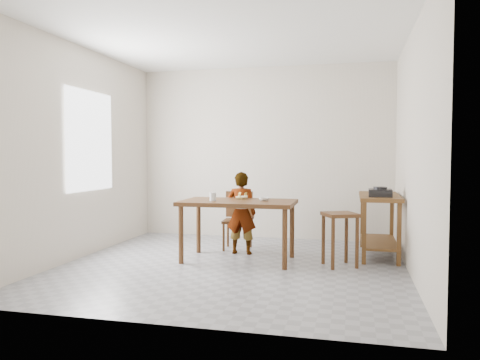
% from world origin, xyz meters
% --- Properties ---
extents(floor, '(4.00, 4.00, 0.04)m').
position_xyz_m(floor, '(0.00, 0.00, -0.02)').
color(floor, gray).
rests_on(floor, ground).
extents(ceiling, '(4.00, 4.00, 0.04)m').
position_xyz_m(ceiling, '(0.00, 0.00, 2.72)').
color(ceiling, white).
rests_on(ceiling, wall_back).
extents(wall_back, '(4.00, 0.04, 2.70)m').
position_xyz_m(wall_back, '(0.00, 2.02, 1.35)').
color(wall_back, beige).
rests_on(wall_back, ground).
extents(wall_front, '(4.00, 0.04, 2.70)m').
position_xyz_m(wall_front, '(0.00, -2.02, 1.35)').
color(wall_front, beige).
rests_on(wall_front, ground).
extents(wall_left, '(0.04, 4.00, 2.70)m').
position_xyz_m(wall_left, '(-2.02, 0.00, 1.35)').
color(wall_left, beige).
rests_on(wall_left, ground).
extents(wall_right, '(0.04, 4.00, 2.70)m').
position_xyz_m(wall_right, '(2.02, 0.00, 1.35)').
color(wall_right, beige).
rests_on(wall_right, ground).
extents(window_pane, '(0.02, 1.10, 1.30)m').
position_xyz_m(window_pane, '(-1.97, 0.20, 1.50)').
color(window_pane, white).
rests_on(window_pane, wall_left).
extents(dining_table, '(1.40, 0.80, 0.75)m').
position_xyz_m(dining_table, '(0.00, 0.30, 0.38)').
color(dining_table, '#442712').
rests_on(dining_table, floor).
extents(prep_counter, '(0.50, 1.20, 0.80)m').
position_xyz_m(prep_counter, '(1.72, 1.00, 0.40)').
color(prep_counter, '#563618').
rests_on(prep_counter, floor).
extents(child, '(0.40, 0.26, 1.09)m').
position_xyz_m(child, '(-0.06, 0.70, 0.55)').
color(child, silver).
rests_on(child, floor).
extents(dining_chair, '(0.42, 0.42, 0.80)m').
position_xyz_m(dining_chair, '(-0.18, 0.98, 0.40)').
color(dining_chair, '#442712').
rests_on(dining_chair, floor).
extents(stool, '(0.48, 0.48, 0.63)m').
position_xyz_m(stool, '(1.24, 0.29, 0.32)').
color(stool, '#442712').
rests_on(stool, floor).
extents(glass_tumbler, '(0.10, 0.10, 0.10)m').
position_xyz_m(glass_tumbler, '(-0.29, 0.19, 0.80)').
color(glass_tumbler, silver).
rests_on(glass_tumbler, dining_table).
extents(small_bowl, '(0.17, 0.17, 0.04)m').
position_xyz_m(small_bowl, '(0.32, 0.34, 0.77)').
color(small_bowl, silver).
rests_on(small_bowl, dining_table).
extents(banana, '(0.20, 0.16, 0.06)m').
position_xyz_m(banana, '(0.00, 0.48, 0.78)').
color(banana, '#EFD85A').
rests_on(banana, dining_table).
extents(serving_bowl, '(0.23, 0.23, 0.05)m').
position_xyz_m(serving_bowl, '(1.72, 1.31, 0.83)').
color(serving_bowl, silver).
rests_on(serving_bowl, prep_counter).
extents(gas_burner, '(0.28, 0.28, 0.09)m').
position_xyz_m(gas_burner, '(1.71, 0.69, 0.85)').
color(gas_burner, black).
rests_on(gas_burner, prep_counter).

